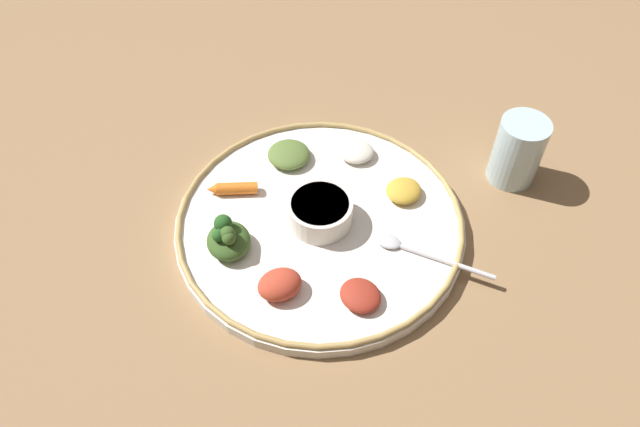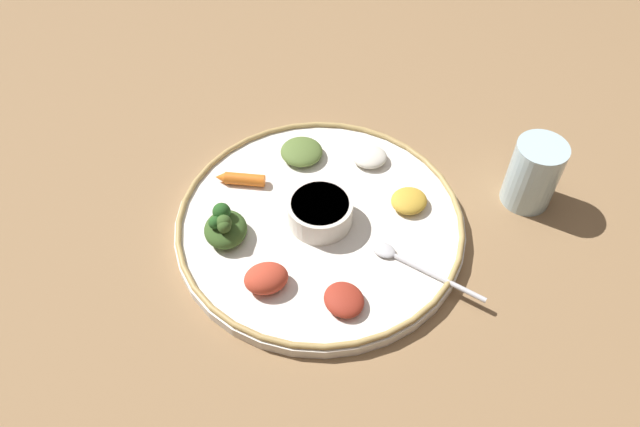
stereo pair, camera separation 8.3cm
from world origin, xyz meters
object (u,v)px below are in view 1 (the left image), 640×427
at_px(greens_pile, 228,238).
at_px(carrot_near_spoon, 233,189).
at_px(drinking_glass, 516,154).
at_px(spoon, 415,251).
at_px(center_bowl, 320,211).

height_order(greens_pile, carrot_near_spoon, greens_pile).
height_order(carrot_near_spoon, drinking_glass, drinking_glass).
distance_m(spoon, drinking_glass, 0.23).
bearing_deg(drinking_glass, center_bowl, 65.15).
xyz_separation_m(carrot_near_spoon, drinking_glass, (-0.25, -0.33, 0.02)).
bearing_deg(center_bowl, drinking_glass, -114.85).
distance_m(greens_pile, carrot_near_spoon, 0.10).
bearing_deg(carrot_near_spoon, drinking_glass, -127.41).
xyz_separation_m(center_bowl, drinking_glass, (-0.13, -0.28, 0.01)).
relative_size(center_bowl, carrot_near_spoon, 1.37).
relative_size(spoon, carrot_near_spoon, 2.38).
bearing_deg(greens_pile, spoon, -136.16).
xyz_separation_m(center_bowl, carrot_near_spoon, (0.13, 0.05, -0.01)).
xyz_separation_m(spoon, greens_pile, (0.18, 0.17, 0.02)).
bearing_deg(carrot_near_spoon, center_bowl, -156.74).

